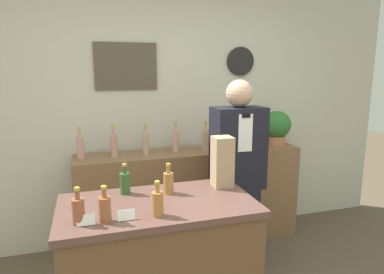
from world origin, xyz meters
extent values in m
cube|color=beige|center=(0.00, 2.00, 1.35)|extent=(5.20, 0.06, 2.70)
cube|color=#4F4436|center=(-0.32, 1.96, 1.77)|extent=(0.58, 0.02, 0.43)
cylinder|color=black|center=(0.85, 1.95, 1.82)|extent=(0.29, 0.03, 0.29)
cube|color=brown|center=(0.25, 1.74, 0.48)|extent=(2.20, 0.41, 0.96)
cube|color=brown|center=(-0.32, 0.51, 0.96)|extent=(1.14, 0.62, 0.04)
cube|color=black|center=(0.47, 1.14, 0.39)|extent=(0.32, 0.25, 0.77)
cube|color=black|center=(0.47, 1.14, 1.11)|extent=(0.42, 0.25, 0.67)
cube|color=white|center=(0.47, 1.01, 1.26)|extent=(0.12, 0.01, 0.30)
cube|color=black|center=(0.47, 1.01, 1.39)|extent=(0.07, 0.01, 0.03)
sphere|color=tan|center=(0.47, 1.14, 1.55)|extent=(0.22, 0.22, 0.22)
cylinder|color=#B27047|center=(1.19, 1.74, 1.00)|extent=(0.18, 0.18, 0.09)
sphere|color=#2D6B2D|center=(1.19, 1.74, 1.17)|extent=(0.29, 0.29, 0.29)
cube|color=tan|center=(0.14, 0.66, 1.14)|extent=(0.13, 0.13, 0.34)
cube|color=white|center=(-0.73, 0.32, 1.00)|extent=(0.09, 0.02, 0.06)
cube|color=white|center=(-0.53, 0.32, 1.00)|extent=(0.09, 0.02, 0.06)
cylinder|color=brown|center=(-0.76, 0.35, 1.04)|extent=(0.06, 0.06, 0.13)
cylinder|color=brown|center=(-0.76, 0.35, 1.13)|extent=(0.02, 0.02, 0.05)
cylinder|color=#B29933|center=(-0.76, 0.35, 1.16)|extent=(0.03, 0.03, 0.02)
cylinder|color=brown|center=(-0.63, 0.33, 1.04)|extent=(0.06, 0.06, 0.13)
cylinder|color=brown|center=(-0.63, 0.33, 1.13)|extent=(0.02, 0.02, 0.05)
cylinder|color=#B29933|center=(-0.63, 0.33, 1.16)|extent=(0.03, 0.03, 0.02)
cylinder|color=#305726|center=(-0.49, 0.71, 1.04)|extent=(0.06, 0.06, 0.13)
cylinder|color=#305726|center=(-0.49, 0.71, 1.13)|extent=(0.02, 0.02, 0.05)
cylinder|color=#B29933|center=(-0.49, 0.71, 1.16)|extent=(0.03, 0.03, 0.02)
cylinder|color=#A76B34|center=(-0.36, 0.33, 1.04)|extent=(0.06, 0.06, 0.13)
cylinder|color=#A76B34|center=(-0.36, 0.33, 1.13)|extent=(0.02, 0.02, 0.05)
cylinder|color=#B29933|center=(-0.36, 0.33, 1.16)|extent=(0.03, 0.03, 0.02)
cylinder|color=#A26E38|center=(-0.23, 0.64, 1.04)|extent=(0.06, 0.06, 0.13)
cylinder|color=#A26E38|center=(-0.23, 0.64, 1.13)|extent=(0.02, 0.02, 0.05)
cylinder|color=#B29933|center=(-0.23, 0.64, 1.16)|extent=(0.03, 0.03, 0.02)
cylinder|color=tan|center=(-0.77, 1.74, 1.06)|extent=(0.06, 0.06, 0.20)
cylinder|color=tan|center=(-0.77, 1.74, 1.19)|extent=(0.02, 0.02, 0.07)
cylinder|color=#B29933|center=(-0.77, 1.74, 1.24)|extent=(0.03, 0.03, 0.02)
cylinder|color=tan|center=(-0.48, 1.74, 1.06)|extent=(0.06, 0.06, 0.20)
cylinder|color=tan|center=(-0.48, 1.74, 1.19)|extent=(0.02, 0.02, 0.07)
cylinder|color=#B29933|center=(-0.48, 1.74, 1.24)|extent=(0.03, 0.03, 0.02)
cylinder|color=tan|center=(-0.19, 1.74, 1.06)|extent=(0.06, 0.06, 0.20)
cylinder|color=tan|center=(-0.19, 1.74, 1.19)|extent=(0.02, 0.02, 0.07)
cylinder|color=#B29933|center=(-0.19, 1.74, 1.24)|extent=(0.03, 0.03, 0.02)
cylinder|color=tan|center=(0.10, 1.75, 1.06)|extent=(0.06, 0.06, 0.20)
cylinder|color=tan|center=(0.10, 1.75, 1.19)|extent=(0.02, 0.02, 0.07)
cylinder|color=#B29933|center=(0.10, 1.75, 1.24)|extent=(0.03, 0.03, 0.02)
cylinder|color=tan|center=(0.39, 1.72, 1.06)|extent=(0.06, 0.06, 0.20)
cylinder|color=tan|center=(0.39, 1.72, 1.19)|extent=(0.02, 0.02, 0.07)
cylinder|color=#B29933|center=(0.39, 1.72, 1.24)|extent=(0.03, 0.03, 0.02)
cylinder|color=tan|center=(0.68, 1.74, 1.06)|extent=(0.06, 0.06, 0.20)
cylinder|color=tan|center=(0.68, 1.74, 1.19)|extent=(0.02, 0.02, 0.07)
cylinder|color=#B29933|center=(0.68, 1.74, 1.24)|extent=(0.03, 0.03, 0.02)
cylinder|color=tan|center=(0.97, 1.75, 1.06)|extent=(0.06, 0.06, 0.20)
cylinder|color=tan|center=(0.97, 1.75, 1.19)|extent=(0.02, 0.02, 0.07)
cylinder|color=#B29933|center=(0.97, 1.75, 1.24)|extent=(0.03, 0.03, 0.02)
camera|label=1|loc=(-0.69, -1.36, 1.75)|focal=32.00mm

